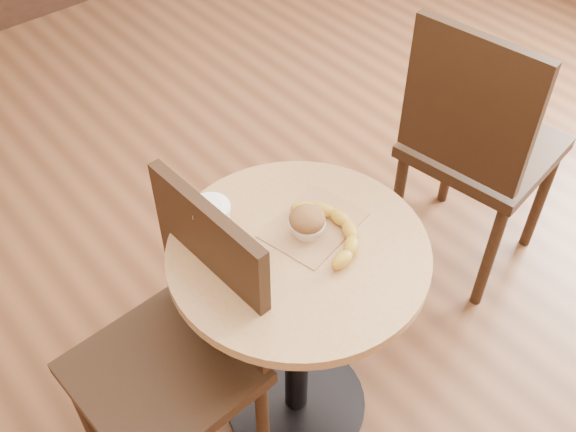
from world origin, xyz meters
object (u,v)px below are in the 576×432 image
object	(u,v)px
cafe_table	(298,308)
chair_right	(476,145)
coffee_cup	(212,230)
muffin	(307,223)
chair_left	(181,347)
banana	(329,228)

from	to	relation	value
cafe_table	chair_right	distance (m)	0.87
coffee_cup	muffin	xyz separation A→B (m)	(0.20, -0.10, -0.03)
chair_left	banana	world-z (taller)	chair_left
cafe_table	muffin	distance (m)	0.29
muffin	chair_right	bearing A→B (deg)	5.78
coffee_cup	muffin	distance (m)	0.23
cafe_table	banana	bearing A→B (deg)	-8.10
chair_left	banana	size ratio (longest dim) A/B	3.68
chair_right	coffee_cup	world-z (taller)	chair_right
muffin	banana	world-z (taller)	muffin
chair_left	chair_right	xyz separation A→B (m)	(1.17, 0.01, 0.04)
cafe_table	banana	distance (m)	0.27
chair_left	coffee_cup	size ratio (longest dim) A/B	5.97
cafe_table	chair_right	world-z (taller)	chair_right
banana	muffin	bearing A→B (deg)	159.46
chair_right	coffee_cup	size ratio (longest dim) A/B	6.42
chair_right	banana	bearing A→B (deg)	89.44
muffin	banana	size ratio (longest dim) A/B	0.35
banana	cafe_table	bearing A→B (deg)	-170.15
cafe_table	chair_left	size ratio (longest dim) A/B	0.80
cafe_table	muffin	xyz separation A→B (m)	(0.05, 0.02, 0.28)
cafe_table	coffee_cup	bearing A→B (deg)	141.58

